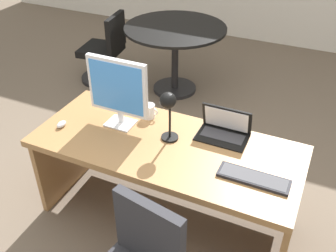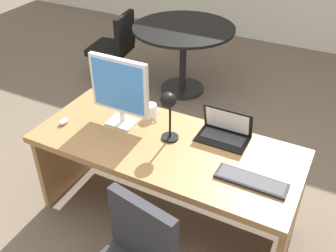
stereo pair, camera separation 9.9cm
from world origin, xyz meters
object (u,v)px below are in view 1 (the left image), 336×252
Objects in this scene: mouse at (61,124)px; meeting_table at (175,43)px; desk_lamp at (169,107)px; monitor at (118,89)px; coffee_mug at (149,111)px; meeting_chair_near at (106,55)px; keyboard at (254,178)px; laptop at (225,127)px; desk at (168,160)px.

meeting_table is (-0.00, 2.03, -0.14)m from mouse.
monitor is at bearing 175.33° from desk_lamp.
coffee_mug is 1.75m from meeting_table.
meeting_chair_near reaches higher than meeting_table.
desk_lamp is (-0.63, 0.15, 0.26)m from keyboard.
laptop reaches higher than coffee_mug.
desk is at bearing -4.74° from monitor.
keyboard is 1.40m from mouse.
mouse is 0.75× the size of coffee_mug.
desk is 2.02m from meeting_table.
desk_lamp is at bearing 12.77° from desk.
meeting_chair_near is at bearing 133.52° from desk_lamp.
laptop reaches higher than desk.
laptop reaches higher than meeting_chair_near.
mouse is at bearing -167.30° from desk.
meeting_table is (-1.41, 2.01, -0.13)m from keyboard.
desk is at bearing 167.00° from keyboard.
coffee_mug is 2.13m from meeting_chair_near.
desk is at bearing 12.70° from mouse.
coffee_mug reaches higher than keyboard.
mouse is 2.04m from meeting_table.
laptop reaches higher than mouse.
mouse is 0.24× the size of desk_lamp.
keyboard is at bearing -13.07° from desk_lamp.
monitor is 0.40m from desk_lamp.
desk_lamp is 2.50m from meeting_chair_near.
monitor reaches higher than desk.
keyboard is 2.45m from meeting_table.
desk is 0.45m from desk_lamp.
meeting_table is (-1.10, 1.64, -0.19)m from laptop.
keyboard is at bearing -9.86° from monitor.
desk is at bearing -145.47° from laptop.
laptop is at bearing 34.62° from desk_lamp.
desk_lamp reaches higher than desk.
desk_lamp is (0.77, 0.17, 0.25)m from mouse.
mouse is at bearing -150.88° from monitor.
desk_lamp reaches higher than keyboard.
keyboard is 1.16× the size of desk_lamp.
desk_lamp reaches higher than mouse.
coffee_mug reaches higher than mouse.
coffee_mug is (-0.58, -0.02, -0.01)m from laptop.
coffee_mug reaches higher than meeting_table.
laptop is 0.48m from keyboard.
meeting_chair_near is (-1.66, 1.75, -0.65)m from desk_lamp.
mouse is 0.83m from desk_lamp.
monitor is 0.50m from mouse.
desk_lamp is (0.00, 0.00, 0.45)m from desk.
mouse is (-1.40, -0.03, 0.01)m from keyboard.
coffee_mug is 0.10× the size of meeting_table.
desk is 0.47m from laptop.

